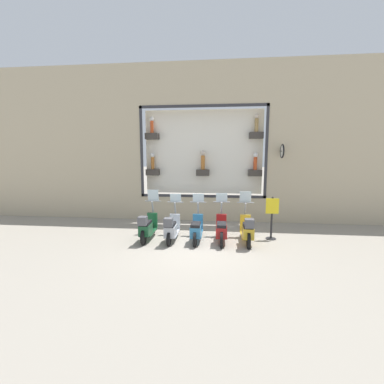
# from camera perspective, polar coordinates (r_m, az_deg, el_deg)

# --- Properties ---
(ground_plane) EXTENTS (120.00, 120.00, 0.00)m
(ground_plane) POSITION_cam_1_polar(r_m,az_deg,el_deg) (8.68, 0.75, -12.00)
(ground_plane) COLOR gray
(building_facade) EXTENTS (1.22, 36.00, 7.00)m
(building_facade) POSITION_cam_1_polar(r_m,az_deg,el_deg) (11.76, 2.43, 10.77)
(building_facade) COLOR tan
(building_facade) RESTS_ON ground_plane
(scooter_yellow_0) EXTENTS (1.81, 0.60, 1.68)m
(scooter_yellow_0) POSITION_cam_1_polar(r_m,az_deg,el_deg) (9.01, 12.15, -8.19)
(scooter_yellow_0) COLOR black
(scooter_yellow_0) RESTS_ON ground_plane
(scooter_red_1) EXTENTS (1.81, 0.60, 1.60)m
(scooter_red_1) POSITION_cam_1_polar(r_m,az_deg,el_deg) (9.03, 6.55, -8.30)
(scooter_red_1) COLOR black
(scooter_red_1) RESTS_ON ground_plane
(scooter_teal_2) EXTENTS (1.80, 0.61, 1.57)m
(scooter_teal_2) POSITION_cam_1_polar(r_m,az_deg,el_deg) (9.06, 0.99, -8.29)
(scooter_teal_2) COLOR black
(scooter_teal_2) RESTS_ON ground_plane
(scooter_silver_3) EXTENTS (1.79, 0.60, 1.55)m
(scooter_silver_3) POSITION_cam_1_polar(r_m,az_deg,el_deg) (9.10, -4.57, -8.03)
(scooter_silver_3) COLOR black
(scooter_silver_3) RESTS_ON ground_plane
(scooter_green_4) EXTENTS (1.80, 0.60, 1.70)m
(scooter_green_4) POSITION_cam_1_polar(r_m,az_deg,el_deg) (9.30, -9.88, -7.65)
(scooter_green_4) COLOR black
(scooter_green_4) RESTS_ON ground_plane
(shop_sign_post) EXTENTS (0.36, 0.45, 1.54)m
(shop_sign_post) POSITION_cam_1_polar(r_m,az_deg,el_deg) (9.61, 17.31, -5.27)
(shop_sign_post) COLOR #232326
(shop_sign_post) RESTS_ON ground_plane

